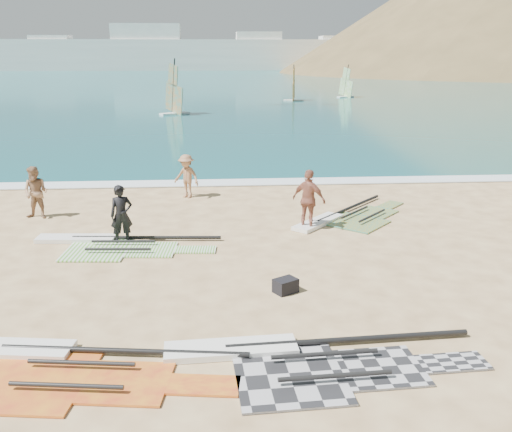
{
  "coord_description": "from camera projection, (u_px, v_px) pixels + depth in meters",
  "views": [
    {
      "loc": [
        -2.27,
        -10.72,
        5.3
      ],
      "look_at": [
        -1.21,
        4.0,
        1.0
      ],
      "focal_mm": 40.0,
      "sensor_mm": 36.0,
      "label": 1
    }
  ],
  "objects": [
    {
      "name": "ground",
      "position": [
        327.0,
        314.0,
        11.9
      ],
      "size": [
        300.0,
        300.0,
        0.0
      ],
      "primitive_type": "plane",
      "color": "#E3C185",
      "rests_on": "ground"
    },
    {
      "name": "sea",
      "position": [
        223.0,
        73.0,
        138.3
      ],
      "size": [
        300.0,
        240.0,
        0.06
      ],
      "primitive_type": "cube",
      "color": "#0C5158",
      "rests_on": "ground"
    },
    {
      "name": "surf_line",
      "position": [
        271.0,
        183.0,
        23.68
      ],
      "size": [
        300.0,
        1.2,
        0.04
      ],
      "primitive_type": "cube",
      "color": "white",
      "rests_on": "ground"
    },
    {
      "name": "far_town",
      "position": [
        163.0,
        53.0,
        153.19
      ],
      "size": [
        160.0,
        8.0,
        12.0
      ],
      "color": "white",
      "rests_on": "ground"
    },
    {
      "name": "rig_grey",
      "position": [
        298.0,
        359.0,
        10.08
      ],
      "size": [
        5.76,
        2.31,
        0.2
      ],
      "rotation": [
        0.0,
        0.0,
        0.06
      ],
      "color": "#242427",
      "rests_on": "ground"
    },
    {
      "name": "rig_green",
      "position": [
        109.0,
        244.0,
        16.04
      ],
      "size": [
        5.32,
        2.27,
        0.2
      ],
      "rotation": [
        0.0,
        0.0,
        -0.07
      ],
      "color": "#50AC23",
      "rests_on": "ground"
    },
    {
      "name": "rig_orange",
      "position": [
        346.0,
        218.0,
        18.54
      ],
      "size": [
        4.45,
        4.23,
        0.2
      ],
      "rotation": [
        0.0,
        0.0,
        0.84
      ],
      "color": "#F09E07",
      "rests_on": "ground"
    },
    {
      "name": "rig_red",
      "position": [
        58.0,
        365.0,
        9.88
      ],
      "size": [
        5.6,
        2.56,
        0.2
      ],
      "rotation": [
        0.0,
        0.0,
        -0.13
      ],
      "color": "red",
      "rests_on": "ground"
    },
    {
      "name": "gear_bag_near",
      "position": [
        286.0,
        286.0,
        12.94
      ],
      "size": [
        0.63,
        0.58,
        0.32
      ],
      "primitive_type": "cube",
      "rotation": [
        0.0,
        0.0,
        0.55
      ],
      "color": "black",
      "rests_on": "ground"
    },
    {
      "name": "person_wetsuit",
      "position": [
        121.0,
        215.0,
        15.99
      ],
      "size": [
        0.71,
        0.55,
        1.71
      ],
      "primitive_type": "imported",
      "rotation": [
        0.0,
        0.0,
        0.26
      ],
      "color": "black",
      "rests_on": "ground"
    },
    {
      "name": "beachgoer_left",
      "position": [
        36.0,
        193.0,
        18.48
      ],
      "size": [
        0.95,
        0.81,
        1.72
      ],
      "primitive_type": "imported",
      "rotation": [
        0.0,
        0.0,
        -0.21
      ],
      "color": "#9A7253",
      "rests_on": "ground"
    },
    {
      "name": "beachgoer_mid",
      "position": [
        187.0,
        176.0,
        21.11
      ],
      "size": [
        1.21,
        1.07,
        1.62
      ],
      "primitive_type": "imported",
      "rotation": [
        0.0,
        0.0,
        -0.57
      ],
      "color": "#9D6E4D",
      "rests_on": "ground"
    },
    {
      "name": "beachgoer_back",
      "position": [
        309.0,
        200.0,
        17.29
      ],
      "size": [
        1.15,
        1.02,
        1.87
      ],
      "primitive_type": "imported",
      "rotation": [
        0.0,
        0.0,
        2.49
      ],
      "color": "#9C5B47",
      "rests_on": "ground"
    },
    {
      "name": "windsurfer_left",
      "position": [
        174.0,
        99.0,
        48.22
      ],
      "size": [
        2.58,
        2.7,
        4.71
      ],
      "rotation": [
        0.0,
        0.0,
        0.57
      ],
      "color": "white",
      "rests_on": "ground"
    },
    {
      "name": "windsurfer_centre",
      "position": [
        294.0,
        90.0,
        61.28
      ],
      "size": [
        2.21,
        2.55,
        3.88
      ],
      "rotation": [
        0.0,
        0.0,
        -0.22
      ],
      "color": "white",
      "rests_on": "ground"
    },
    {
      "name": "windsurfer_right",
      "position": [
        346.0,
        88.0,
        65.87
      ],
      "size": [
        2.12,
        2.3,
        3.77
      ],
      "rotation": [
        0.0,
        0.0,
        0.45
      ],
      "color": "white",
      "rests_on": "ground"
    }
  ]
}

